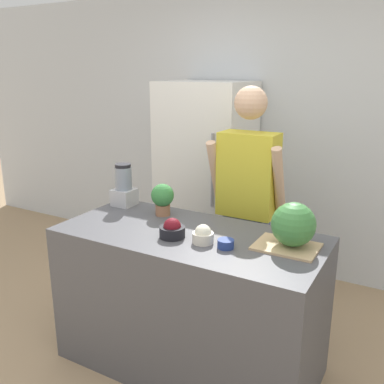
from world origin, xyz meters
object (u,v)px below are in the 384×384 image
at_px(refrigerator, 206,179).
at_px(potted_plant, 163,198).
at_px(watermelon, 293,224).
at_px(bowl_small_blue, 226,244).
at_px(bowl_cherries, 172,230).
at_px(bowl_cream, 203,235).
at_px(person, 247,205).
at_px(blender, 124,187).

distance_m(refrigerator, potted_plant, 1.17).
relative_size(watermelon, bowl_small_blue, 2.63).
bearing_deg(bowl_cherries, bowl_cream, 4.53).
distance_m(person, bowl_small_blue, 0.81).
height_order(bowl_cherries, bowl_small_blue, bowl_cherries).
height_order(bowl_cherries, potted_plant, potted_plant).
height_order(bowl_cream, potted_plant, potted_plant).
xyz_separation_m(person, bowl_cream, (0.05, -0.78, 0.05)).
bearing_deg(bowl_cherries, person, 79.40).
relative_size(person, blender, 5.77).
bearing_deg(bowl_small_blue, bowl_cherries, -178.15).
height_order(bowl_small_blue, potted_plant, potted_plant).
distance_m(person, watermelon, 0.80).
xyz_separation_m(refrigerator, blender, (-0.11, -1.08, 0.17)).
distance_m(watermelon, bowl_cream, 0.51).
relative_size(person, watermelon, 7.21).
height_order(refrigerator, person, refrigerator).
relative_size(person, bowl_cream, 14.39).
xyz_separation_m(person, watermelon, (0.51, -0.59, 0.14)).
distance_m(refrigerator, bowl_cherries, 1.54).
distance_m(person, bowl_cream, 0.78).
bearing_deg(person, blender, -150.84).
height_order(refrigerator, bowl_cream, refrigerator).
distance_m(person, potted_plant, 0.65).
bearing_deg(blender, watermelon, -6.96).
bearing_deg(person, potted_plant, -130.92).
height_order(watermelon, bowl_small_blue, watermelon).
distance_m(person, bowl_cherries, 0.81).
xyz_separation_m(person, bowl_small_blue, (0.19, -0.78, 0.03)).
xyz_separation_m(person, bowl_cherries, (-0.15, -0.79, 0.05)).
relative_size(refrigerator, person, 1.00).
xyz_separation_m(bowl_small_blue, potted_plant, (-0.61, 0.30, 0.10)).
bearing_deg(blender, person, 29.16).
relative_size(bowl_cream, bowl_small_blue, 1.32).
bearing_deg(watermelon, bowl_cream, -158.60).
bearing_deg(blender, bowl_small_blue, -19.47).
bearing_deg(person, bowl_cherries, -100.60).
xyz_separation_m(watermelon, bowl_cherries, (-0.66, -0.20, -0.09)).
distance_m(blender, potted_plant, 0.37).
bearing_deg(potted_plant, watermelon, -6.87).
xyz_separation_m(bowl_cherries, bowl_cream, (0.20, 0.02, -0.00)).
distance_m(bowl_cherries, blender, 0.73).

